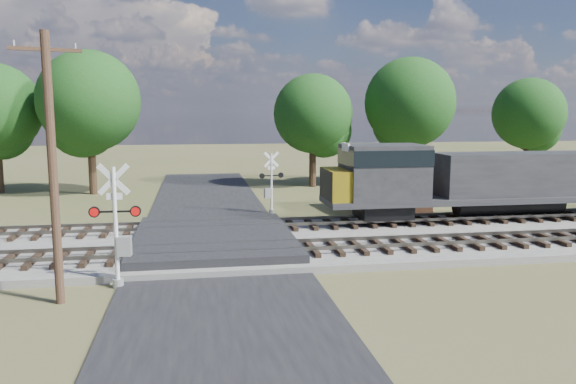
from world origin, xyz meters
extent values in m
plane|color=#484C28|center=(0.00, 0.00, 0.00)|extent=(160.00, 160.00, 0.00)
cube|color=gray|center=(10.00, 0.50, 0.15)|extent=(140.00, 10.00, 0.30)
cube|color=black|center=(0.00, 0.00, 0.04)|extent=(7.00, 60.00, 0.08)
cube|color=#262628|center=(0.00, 0.50, 0.32)|extent=(7.00, 9.00, 0.62)
cube|color=black|center=(2.00, -2.00, 0.39)|extent=(44.00, 2.60, 0.18)
cube|color=#58534B|center=(10.00, -2.72, 0.55)|extent=(140.00, 0.08, 0.15)
cube|color=#58534B|center=(10.00, -1.28, 0.55)|extent=(140.00, 0.08, 0.15)
cube|color=black|center=(2.00, 3.00, 0.39)|extent=(44.00, 2.60, 0.18)
cube|color=#58534B|center=(10.00, 2.28, 0.55)|extent=(140.00, 0.08, 0.15)
cube|color=#58534B|center=(10.00, 3.72, 0.55)|extent=(140.00, 0.08, 0.15)
cylinder|color=silver|center=(-3.48, -4.91, 2.11)|extent=(0.15, 0.15, 4.21)
cylinder|color=#989B9D|center=(-3.48, -4.91, 0.16)|extent=(0.38, 0.38, 0.32)
cube|color=silver|center=(-3.48, -4.91, 3.79)|extent=(1.10, 0.10, 1.10)
cube|color=silver|center=(-3.48, -4.91, 3.79)|extent=(1.10, 0.10, 1.10)
cube|color=silver|center=(-3.48, -4.91, 3.21)|extent=(0.53, 0.06, 0.23)
cube|color=black|center=(-3.48, -4.91, 2.69)|extent=(1.69, 0.15, 0.06)
cylinder|color=red|center=(-4.16, -4.87, 2.69)|extent=(0.38, 0.13, 0.38)
cylinder|color=red|center=(-2.80, -4.94, 2.69)|extent=(0.38, 0.13, 0.38)
cube|color=#989B9D|center=(-3.22, -4.92, 1.48)|extent=(0.49, 0.34, 0.68)
cylinder|color=silver|center=(3.69, 8.20, 1.81)|extent=(0.13, 0.13, 3.62)
cylinder|color=#989B9D|center=(3.69, 8.20, 0.14)|extent=(0.33, 0.33, 0.27)
cube|color=silver|center=(3.69, 8.20, 3.26)|extent=(0.94, 0.21, 0.95)
cube|color=silver|center=(3.69, 8.20, 3.26)|extent=(0.94, 0.21, 0.95)
cube|color=silver|center=(3.69, 8.20, 2.76)|extent=(0.45, 0.11, 0.20)
cube|color=black|center=(3.69, 8.20, 2.31)|extent=(1.43, 0.32, 0.05)
cylinder|color=red|center=(4.27, 8.31, 2.31)|extent=(0.34, 0.15, 0.33)
cylinder|color=red|center=(3.11, 8.09, 2.31)|extent=(0.34, 0.15, 0.33)
cube|color=#989B9D|center=(3.47, 8.16, 1.27)|extent=(0.45, 0.34, 0.59)
cylinder|color=#3A261A|center=(-5.09, -6.24, 4.24)|extent=(0.28, 0.28, 8.48)
cube|color=#3A261A|center=(-5.09, -6.24, 7.91)|extent=(2.02, 0.69, 0.11)
cube|color=#40281B|center=(10.94, 7.99, 1.34)|extent=(4.23, 4.23, 2.67)
cube|color=#313134|center=(10.94, 7.99, 2.77)|extent=(4.66, 4.66, 0.19)
cylinder|color=black|center=(-8.19, 18.33, 2.61)|extent=(0.56, 0.56, 5.22)
sphere|color=#153D13|center=(-8.19, 18.33, 6.79)|extent=(7.31, 7.31, 7.31)
cylinder|color=black|center=(8.62, 19.78, 2.26)|extent=(0.56, 0.56, 4.52)
sphere|color=#153D13|center=(8.62, 19.78, 5.87)|extent=(6.32, 6.32, 6.32)
cylinder|color=black|center=(16.51, 19.22, 2.60)|extent=(0.56, 0.56, 5.20)
sphere|color=#153D13|center=(16.51, 19.22, 6.76)|extent=(7.28, 7.28, 7.28)
cylinder|color=black|center=(28.74, 21.83, 2.25)|extent=(0.56, 0.56, 4.51)
sphere|color=#153D13|center=(28.74, 21.83, 5.86)|extent=(6.31, 6.31, 6.31)
camera|label=1|loc=(-0.74, -24.43, 6.08)|focal=35.00mm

